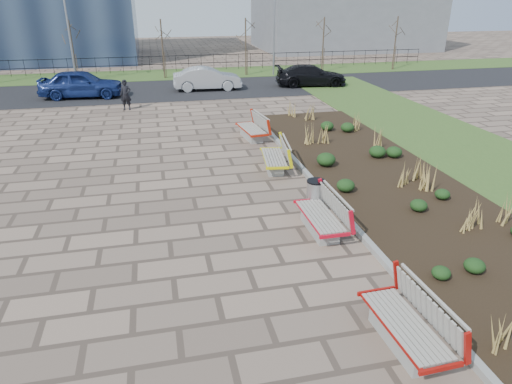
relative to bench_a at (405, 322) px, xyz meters
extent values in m
plane|color=#7F6957|center=(-3.00, 2.12, -0.50)|extent=(120.00, 120.00, 0.00)
cube|color=black|center=(3.25, 7.12, -0.45)|extent=(4.50, 18.00, 0.10)
cube|color=gray|center=(0.92, 7.12, -0.42)|extent=(0.16, 18.00, 0.15)
cube|color=#33511E|center=(8.00, 7.12, -0.48)|extent=(5.00, 38.00, 0.04)
cube|color=#33511E|center=(-3.00, 30.12, -0.48)|extent=(80.00, 5.00, 0.04)
cube|color=black|center=(-3.00, 24.12, -0.49)|extent=(80.00, 7.00, 0.02)
cylinder|color=#B2B2B7|center=(0.28, 5.43, -0.04)|extent=(0.51, 0.51, 0.93)
imported|color=black|center=(-5.34, 19.25, 0.29)|extent=(0.64, 0.49, 1.57)
imported|color=navy|center=(-7.99, 22.94, 0.32)|extent=(4.82, 2.24, 1.60)
imported|color=#989B9F|center=(-0.51, 23.62, 0.22)|extent=(4.32, 1.64, 1.40)
imported|color=black|center=(6.35, 23.49, 0.19)|extent=(4.84, 2.44, 1.35)
cube|color=slate|center=(17.00, 44.12, 4.50)|extent=(18.00, 12.00, 10.00)
camera|label=1|loc=(-3.90, -5.59, 5.22)|focal=32.00mm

